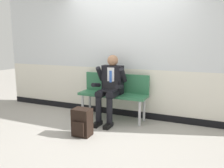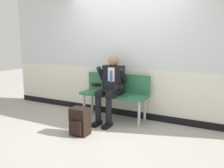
{
  "view_description": "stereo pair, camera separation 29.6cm",
  "coord_description": "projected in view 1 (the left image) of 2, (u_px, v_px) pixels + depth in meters",
  "views": [
    {
      "loc": [
        1.59,
        -3.55,
        1.51
      ],
      "look_at": [
        -0.07,
        0.25,
        0.75
      ],
      "focal_mm": 36.68,
      "sensor_mm": 36.0,
      "label": 1
    },
    {
      "loc": [
        1.86,
        -3.43,
        1.51
      ],
      "look_at": [
        -0.07,
        0.25,
        0.75
      ],
      "focal_mm": 36.68,
      "sensor_mm": 36.0,
      "label": 2
    }
  ],
  "objects": [
    {
      "name": "person_seated",
      "position": [
        110.0,
        86.0,
        4.32
      ],
      "size": [
        0.57,
        0.7,
        1.27
      ],
      "color": "black",
      "rests_on": "ground"
    },
    {
      "name": "backpack",
      "position": [
        82.0,
        123.0,
        3.72
      ],
      "size": [
        0.29,
        0.26,
        0.45
      ],
      "color": "black",
      "rests_on": "ground"
    },
    {
      "name": "ground_plane",
      "position": [
        110.0,
        128.0,
        4.1
      ],
      "size": [
        18.0,
        18.0,
        0.0
      ],
      "primitive_type": "plane",
      "color": "#9E9991"
    },
    {
      "name": "station_wall",
      "position": [
        126.0,
        44.0,
        4.56
      ],
      "size": [
        5.95,
        0.14,
        2.96
      ],
      "color": "silver",
      "rests_on": "ground"
    },
    {
      "name": "bench_with_person",
      "position": [
        114.0,
        91.0,
        4.52
      ],
      "size": [
        1.35,
        0.42,
        0.89
      ],
      "color": "#2D6B47",
      "rests_on": "ground"
    }
  ]
}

